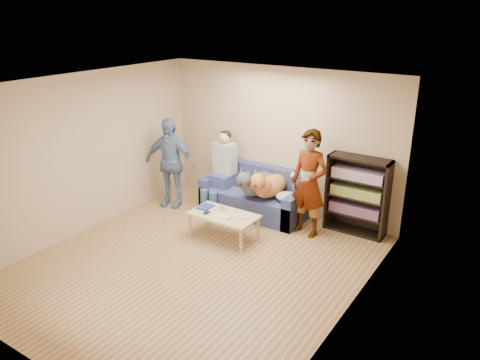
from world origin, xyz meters
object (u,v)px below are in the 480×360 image
Objects in this scene: person_seated at (222,167)px; coffee_table at (224,217)px; sofa at (256,197)px; dog_tan at (269,185)px; person_standing_left at (170,163)px; dog_gray at (256,183)px; notebook_blue at (206,207)px; bookshelf at (357,194)px; person_standing_right at (309,183)px; camera_silver at (222,208)px.

person_seated is 1.35m from coffee_table.
person_seated is at bearing -169.10° from sofa.
dog_tan is 1.08m from coffee_table.
coffee_table is at bearing -53.49° from person_seated.
person_standing_left is 1.71m from sofa.
person_standing_left is at bearing -166.61° from dog_gray.
notebook_blue is (1.21, -0.53, -0.40)m from person_standing_left.
bookshelf reaches higher than coffee_table.
coffee_table is at bearing -90.84° from dog_gray.
notebook_blue is 0.22× the size of dog_tan.
person_standing_right is 1.06m from dog_gray.
sofa is (1.51, 0.58, -0.56)m from person_standing_left.
person_standing_right reaches higher than notebook_blue.
person_standing_left reaches higher than camera_silver.
coffee_table is (1.61, -0.58, -0.46)m from person_standing_left.
person_standing_right is at bearing 33.68° from camera_silver.
person_standing_left is (-2.66, -0.32, -0.04)m from person_standing_right.
sofa is at bearing 157.77° from dog_tan.
person_seated is at bearing 174.87° from dog_gray.
person_standing_left is at bearing -166.64° from dog_tan.
person_standing_right is 1.51× the size of dog_tan.
person_standing_left is 1.38m from notebook_blue.
camera_silver is 0.10× the size of coffee_table.
dog_gray is (1.63, 0.39, -0.20)m from person_standing_left.
camera_silver is 0.99m from dog_tan.
dog_tan is (0.64, 0.97, 0.20)m from notebook_blue.
bookshelf is (1.69, 1.39, 0.31)m from coffee_table.
camera_silver is 0.09× the size of dog_gray.
sofa is (-1.16, 0.26, -0.60)m from person_standing_right.
person_standing_left reaches higher than dog_tan.
bookshelf reaches higher than dog_gray.
dog_gray is 1.00m from coffee_table.
coffee_table is 0.85× the size of bookshelf.
sofa is 1.17m from coffee_table.
person_standing_left is at bearing 156.54° from notebook_blue.
camera_silver is 0.18m from coffee_table.
camera_silver is 0.07× the size of person_seated.
sofa reaches higher than camera_silver.
dog_tan is at bearing 76.58° from coffee_table.
dog_gray is at bearing -0.31° from person_standing_left.
camera_silver is (-1.17, -0.78, -0.44)m from person_standing_right.
person_standing_right is at bearing -8.35° from dog_tan.
dog_gray reaches higher than camera_silver.
dog_tan is (-0.81, 0.12, -0.24)m from person_standing_right.
person_seated is at bearing 110.38° from notebook_blue.
person_standing_right is 1.36× the size of bookshelf.
person_seated is 1.13× the size of bookshelf.
sofa is at bearing 175.98° from person_standing_right.
person_standing_right is at bearing -142.38° from bookshelf.
coffee_table is (-1.05, -0.90, -0.51)m from person_standing_right.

